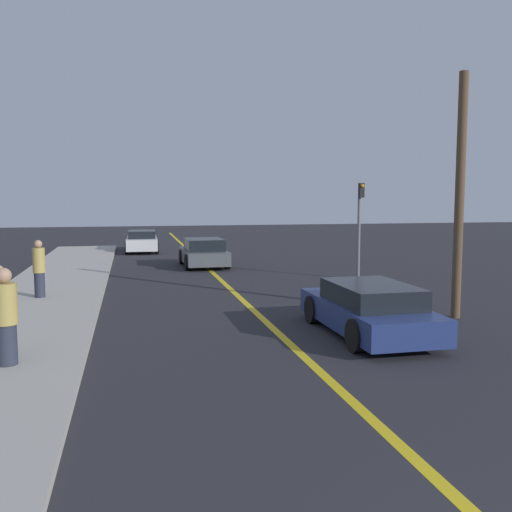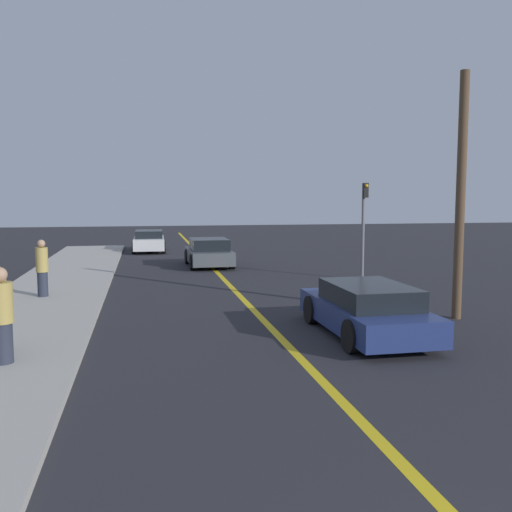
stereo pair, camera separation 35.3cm
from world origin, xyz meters
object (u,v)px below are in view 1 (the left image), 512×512
Objects in this scene: pedestrian_mid_group at (5,317)px; pedestrian_by_sign at (39,269)px; car_ahead_center at (204,253)px; car_far_distant at (142,241)px; utility_pole at (460,197)px; traffic_light at (360,220)px; car_near_right_lane at (368,309)px.

pedestrian_by_sign is (-0.49, 7.28, -0.01)m from pedestrian_mid_group.
pedestrian_by_sign is (-5.98, -7.56, 0.38)m from car_ahead_center.
pedestrian_mid_group is at bearing -86.14° from pedestrian_by_sign.
car_far_distant is 0.62× the size of utility_pole.
pedestrian_mid_group is at bearing -138.64° from traffic_light.
pedestrian_mid_group is 1.02× the size of pedestrian_by_sign.
car_ahead_center is 1.05× the size of traffic_light.
traffic_light reaches higher than pedestrian_by_sign.
car_ahead_center reaches higher than car_far_distant.
car_near_right_lane is at bearing -111.20° from traffic_light.
traffic_light is 7.13m from utility_pole.
pedestrian_mid_group is 0.28× the size of utility_pole.
car_far_distant is 1.06× the size of traffic_light.
traffic_light is at bearing -45.87° from car_ahead_center.
car_ahead_center is at bearing -69.76° from car_far_distant.
car_ahead_center is 8.00m from car_far_distant.
pedestrian_by_sign is at bearing -101.44° from car_far_distant.
car_far_distant is at bearing 111.27° from utility_pole.
car_ahead_center reaches higher than car_near_right_lane.
utility_pole is at bearing 13.06° from pedestrian_mid_group.
pedestrian_by_sign reaches higher than car_near_right_lane.
car_ahead_center is at bearing 51.65° from pedestrian_by_sign.
car_ahead_center is 7.71m from traffic_light.
traffic_light is at bearing 11.25° from pedestrian_by_sign.
pedestrian_by_sign is (-8.08, 6.09, 0.41)m from car_near_right_lane.
pedestrian_by_sign reaches higher than car_ahead_center.
car_far_distant is at bearing 121.74° from traffic_light.
traffic_light is 0.58× the size of utility_pole.
utility_pole is (11.12, -4.82, 2.17)m from pedestrian_by_sign.
pedestrian_by_sign is at bearing 142.49° from car_near_right_lane.
car_near_right_lane is 1.15× the size of car_far_distant.
traffic_light is at bearing 68.28° from car_near_right_lane.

